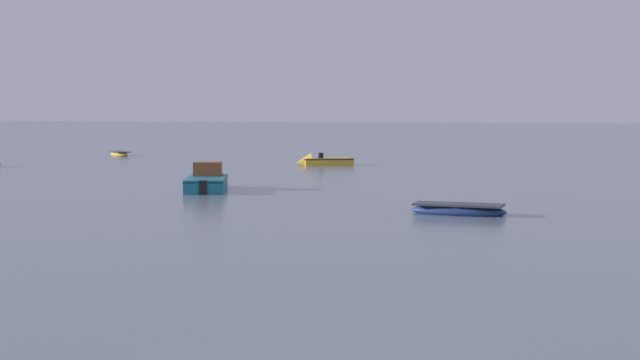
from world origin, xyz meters
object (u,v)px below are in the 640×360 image
object	(u,v)px
rowboat_moored_4	(119,154)
motorboat_moored_3	(320,162)
motorboat_moored_0	(208,183)
rowboat_moored_3	(459,210)

from	to	relation	value
rowboat_moored_4	motorboat_moored_3	bearing A→B (deg)	-158.51
motorboat_moored_0	rowboat_moored_4	xyz separation A→B (m)	(-28.64, 35.47, -0.19)
motorboat_moored_3	rowboat_moored_4	distance (m)	28.14
rowboat_moored_3	rowboat_moored_4	distance (m)	63.41
motorboat_moored_0	motorboat_moored_3	bearing A→B (deg)	-18.30
motorboat_moored_0	motorboat_moored_3	distance (m)	26.14
rowboat_moored_3	motorboat_moored_3	xyz separation A→B (m)	(-19.23, 34.49, 0.05)
rowboat_moored_3	rowboat_moored_4	xyz separation A→B (m)	(-45.76, 43.90, -0.01)
motorboat_moored_0	rowboat_moored_3	xyz separation A→B (m)	(17.12, -8.43, -0.18)
motorboat_moored_3	rowboat_moored_4	bearing A→B (deg)	-48.57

